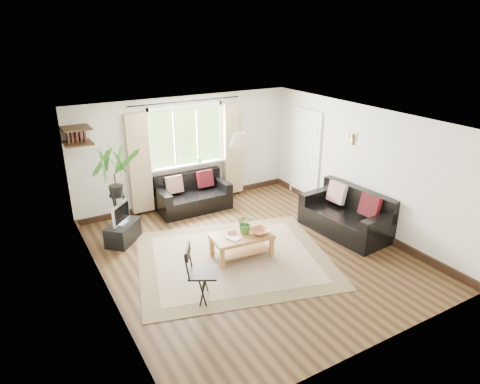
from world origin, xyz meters
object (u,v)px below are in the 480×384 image
folding_chair (203,274)px  sofa_right (345,213)px  coffee_table (242,246)px  tv_stand (123,233)px  sofa_back (193,194)px  palm_stand (116,191)px

folding_chair → sofa_right: bearing=-50.3°
coffee_table → tv_stand: bearing=136.2°
sofa_back → sofa_right: sofa_right is taller
coffee_table → sofa_right: bearing=-5.4°
sofa_back → sofa_right: 3.24m
sofa_right → palm_stand: palm_stand is taller
sofa_back → tv_stand: (-1.75, -0.71, -0.17)m
tv_stand → palm_stand: (0.05, 0.40, 0.67)m
sofa_back → folding_chair: size_ratio=1.76×
sofa_back → folding_chair: bearing=-111.6°
palm_stand → folding_chair: palm_stand is taller
coffee_table → palm_stand: palm_stand is taller
coffee_table → palm_stand: size_ratio=0.60×
tv_stand → folding_chair: folding_chair is taller
sofa_back → tv_stand: size_ratio=2.19×
tv_stand → palm_stand: size_ratio=0.41×
tv_stand → folding_chair: bearing=-123.2°
sofa_back → sofa_right: (2.08, -2.49, 0.04)m
sofa_right → coffee_table: bearing=-100.3°
sofa_back → tv_stand: bearing=-157.9°
tv_stand → folding_chair: 2.44m
sofa_back → sofa_right: bearing=-50.0°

